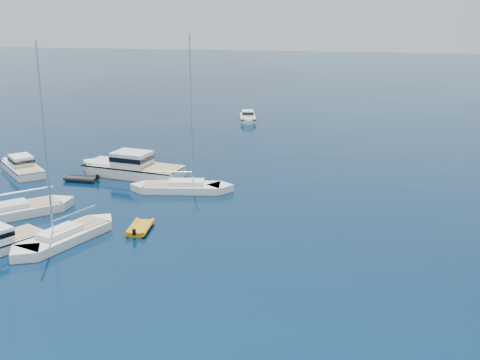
% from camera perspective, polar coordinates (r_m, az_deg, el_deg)
% --- Properties ---
extents(ground, '(400.00, 400.00, 0.00)m').
position_cam_1_polar(ground, '(33.58, -11.87, -14.51)').
color(ground, '#082C51').
rests_on(ground, ground).
extents(motor_cruiser_centre, '(12.54, 5.86, 3.17)m').
position_cam_1_polar(motor_cruiser_centre, '(63.36, -10.19, 0.45)').
color(motor_cruiser_centre, silver).
rests_on(motor_cruiser_centre, ground).
extents(motor_cruiser_far_l, '(8.11, 8.11, 2.31)m').
position_cam_1_polar(motor_cruiser_far_l, '(67.49, -19.75, 0.71)').
color(motor_cruiser_far_l, white).
rests_on(motor_cruiser_far_l, ground).
extents(motor_cruiser_horizon, '(3.72, 7.62, 1.92)m').
position_cam_1_polar(motor_cruiser_horizon, '(91.65, 0.74, 5.58)').
color(motor_cruiser_horizon, white).
rests_on(motor_cruiser_horizon, ground).
extents(sailboat_fore, '(6.07, 10.61, 15.16)m').
position_cam_1_polar(sailboat_fore, '(47.16, -16.06, -5.52)').
color(sailboat_fore, white).
rests_on(sailboat_fore, ground).
extents(sailboat_mid_l, '(9.96, 10.08, 16.53)m').
position_cam_1_polar(sailboat_mid_l, '(53.95, -20.59, -3.17)').
color(sailboat_mid_l, silver).
rests_on(sailboat_mid_l, ground).
extents(sailboat_centre, '(10.46, 4.19, 14.95)m').
position_cam_1_polar(sailboat_centre, '(57.36, -5.44, -1.04)').
color(sailboat_centre, white).
rests_on(sailboat_centre, ground).
extents(tender_yellow, '(2.23, 3.60, 0.95)m').
position_cam_1_polar(tender_yellow, '(48.02, -9.33, -4.68)').
color(tender_yellow, orange).
rests_on(tender_yellow, ground).
extents(tender_grey_far, '(3.42, 1.95, 0.95)m').
position_cam_1_polar(tender_grey_far, '(62.41, -14.59, -0.07)').
color(tender_grey_far, black).
rests_on(tender_grey_far, ground).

